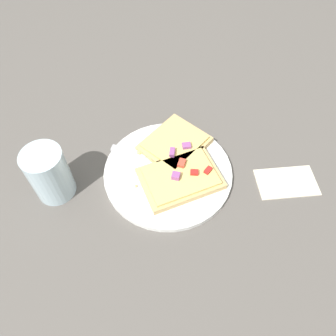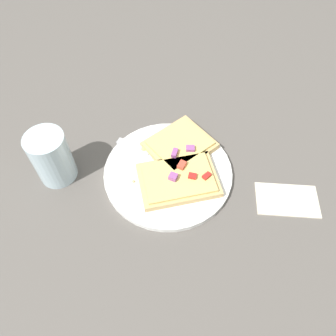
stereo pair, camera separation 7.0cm
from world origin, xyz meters
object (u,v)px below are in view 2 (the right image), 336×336
(pizza_slice_corner, at_px, (180,145))
(pizza_slice_main, at_px, (178,179))
(drinking_glass, at_px, (52,157))
(plate, at_px, (168,172))
(knife, at_px, (153,154))
(napkin, at_px, (287,200))
(fork, at_px, (162,180))

(pizza_slice_corner, bearing_deg, pizza_slice_main, 47.58)
(pizza_slice_main, xyz_separation_m, drinking_glass, (0.26, -0.01, 0.04))
(plate, height_order, drinking_glass, drinking_glass)
(pizza_slice_main, bearing_deg, pizza_slice_corner, 74.31)
(plate, height_order, knife, knife)
(pizza_slice_corner, bearing_deg, napkin, 109.99)
(fork, height_order, pizza_slice_corner, pizza_slice_corner)
(pizza_slice_corner, relative_size, drinking_glass, 1.51)
(knife, xyz_separation_m, pizza_slice_corner, (-0.06, -0.03, 0.01))
(fork, xyz_separation_m, drinking_glass, (0.23, -0.01, 0.04))
(fork, height_order, pizza_slice_main, pizza_slice_main)
(pizza_slice_main, bearing_deg, drinking_glass, 161.05)
(plate, bearing_deg, drinking_glass, 4.29)
(fork, relative_size, pizza_slice_main, 1.03)
(pizza_slice_corner, distance_m, drinking_glass, 0.27)
(knife, bearing_deg, plate, -26.97)
(fork, bearing_deg, plate, 87.10)
(knife, bearing_deg, fork, -48.33)
(knife, height_order, pizza_slice_corner, pizza_slice_corner)
(napkin, bearing_deg, drinking_glass, -3.51)
(pizza_slice_corner, bearing_deg, fork, 27.02)
(fork, bearing_deg, napkin, 14.56)
(fork, relative_size, napkin, 1.52)
(plate, bearing_deg, napkin, 169.24)
(knife, relative_size, pizza_slice_corner, 1.16)
(fork, distance_m, pizza_slice_corner, 0.10)
(pizza_slice_corner, distance_m, napkin, 0.26)
(knife, xyz_separation_m, pizza_slice_main, (-0.06, 0.07, 0.01))
(plate, relative_size, knife, 1.33)
(fork, relative_size, pizza_slice_corner, 1.08)
(drinking_glass, bearing_deg, napkin, 176.49)
(pizza_slice_main, bearing_deg, plate, 114.33)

